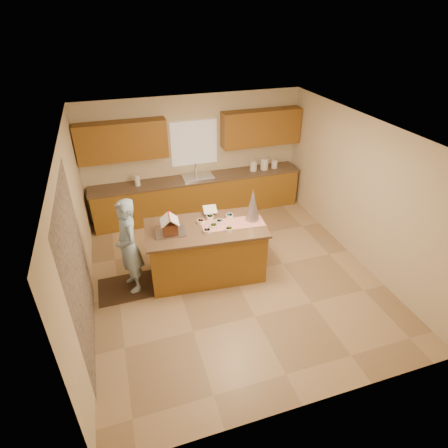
{
  "coord_description": "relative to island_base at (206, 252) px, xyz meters",
  "views": [
    {
      "loc": [
        -1.79,
        -5.08,
        4.37
      ],
      "look_at": [
        -0.1,
        0.2,
        1.0
      ],
      "focal_mm": 29.47,
      "sensor_mm": 36.0,
      "label": 1
    }
  ],
  "objects": [
    {
      "name": "wall_right",
      "position": [
        2.95,
        -0.18,
        0.86
      ],
      "size": [
        5.5,
        5.5,
        0.0
      ],
      "primitive_type": "plane",
      "color": "beige",
      "rests_on": "floor"
    },
    {
      "name": "upper_cabinet_right",
      "position": [
        2.0,
        2.39,
        1.41
      ],
      "size": [
        1.85,
        0.35,
        0.8
      ],
      "primitive_type": "cube",
      "color": "brown",
      "rests_on": "wall_back"
    },
    {
      "name": "tinsel_tree",
      "position": [
        0.86,
        -0.02,
        0.83
      ],
      "size": [
        0.26,
        0.26,
        0.61
      ],
      "primitive_type": "cone",
      "rotation": [
        0.0,
        0.0,
        -0.09
      ],
      "color": "silver",
      "rests_on": "island_top"
    },
    {
      "name": "paper_towel",
      "position": [
        -0.91,
        2.27,
        0.56
      ],
      "size": [
        0.11,
        0.11,
        0.25
      ],
      "primitive_type": "cylinder",
      "color": "white",
      "rests_on": "back_counter_top"
    },
    {
      "name": "faucet",
      "position": [
        0.45,
        2.45,
        0.57
      ],
      "size": [
        0.03,
        0.03,
        0.28
      ],
      "primitive_type": "cylinder",
      "color": "silver",
      "rests_on": "back_counter_top"
    },
    {
      "name": "canister_a",
      "position": [
        1.8,
        2.27,
        0.55
      ],
      "size": [
        0.17,
        0.17,
        0.23
      ],
      "primitive_type": "cylinder",
      "color": "white",
      "rests_on": "back_counter_top"
    },
    {
      "name": "stone_accent",
      "position": [
        -2.03,
        -0.98,
        0.76
      ],
      "size": [
        0.0,
        2.5,
        2.5
      ],
      "primitive_type": "plane",
      "rotation": [
        1.57,
        0.0,
        1.57
      ],
      "color": "gray",
      "rests_on": "wall_left"
    },
    {
      "name": "sink",
      "position": [
        0.45,
        2.27,
        0.4
      ],
      "size": [
        0.7,
        0.45,
        0.12
      ],
      "primitive_type": "cube",
      "color": "silver",
      "rests_on": "back_counter_top"
    },
    {
      "name": "boy",
      "position": [
        -1.33,
        0.02,
        0.38
      ],
      "size": [
        0.53,
        0.7,
        1.71
      ],
      "primitive_type": "imported",
      "rotation": [
        0.0,
        0.0,
        -1.36
      ],
      "color": "#97BBD7",
      "rests_on": "rug"
    },
    {
      "name": "baking_tray",
      "position": [
        -0.61,
        -0.0,
        0.54
      ],
      "size": [
        0.54,
        0.42,
        0.03
      ],
      "primitive_type": "cube",
      "rotation": [
        0.0,
        0.0,
        -0.09
      ],
      "color": "silver",
      "rests_on": "island_top"
    },
    {
      "name": "canister_c",
      "position": [
        2.35,
        2.27,
        0.54
      ],
      "size": [
        0.15,
        0.15,
        0.21
      ],
      "primitive_type": "cylinder",
      "color": "white",
      "rests_on": "back_counter_top"
    },
    {
      "name": "ceiling",
      "position": [
        0.45,
        -0.18,
        2.21
      ],
      "size": [
        5.5,
        5.5,
        0.0
      ],
      "primitive_type": "plane",
      "color": "silver",
      "rests_on": "floor"
    },
    {
      "name": "back_counter_base",
      "position": [
        0.45,
        2.27,
        -0.05
      ],
      "size": [
        4.8,
        0.6,
        0.88
      ],
      "primitive_type": "cube",
      "color": "#8D5B1D",
      "rests_on": "floor"
    },
    {
      "name": "island_base",
      "position": [
        0.0,
        0.0,
        0.0
      ],
      "size": [
        2.07,
        1.16,
        0.97
      ],
      "primitive_type": "cube",
      "rotation": [
        0.0,
        0.0,
        -0.09
      ],
      "color": "#8D5B1D",
      "rests_on": "floor"
    },
    {
      "name": "wall_left",
      "position": [
        -2.05,
        -0.18,
        0.86
      ],
      "size": [
        5.5,
        5.5,
        0.0
      ],
      "primitive_type": "plane",
      "color": "beige",
      "rests_on": "floor"
    },
    {
      "name": "back_counter_top",
      "position": [
        0.45,
        2.27,
        0.41
      ],
      "size": [
        4.85,
        0.63,
        0.04
      ],
      "primitive_type": "cube",
      "color": "brown",
      "rests_on": "back_counter_base"
    },
    {
      "name": "floor",
      "position": [
        0.45,
        -0.18,
        -0.49
      ],
      "size": [
        5.5,
        5.5,
        0.0
      ],
      "primitive_type": "plane",
      "color": "tan",
      "rests_on": "ground"
    },
    {
      "name": "wall_back",
      "position": [
        0.45,
        2.57,
        0.86
      ],
      "size": [
        5.5,
        5.5,
        0.0
      ],
      "primitive_type": "plane",
      "color": "beige",
      "rests_on": "floor"
    },
    {
      "name": "gingerbread_house",
      "position": [
        -0.61,
        -0.0,
        0.67
      ],
      "size": [
        0.33,
        0.33,
        0.31
      ],
      "color": "#592F17",
      "rests_on": "baking_tray"
    },
    {
      "name": "candy_bowls",
      "position": [
        0.2,
        0.02,
        0.56
      ],
      "size": [
        0.68,
        0.63,
        0.06
      ],
      "color": "green",
      "rests_on": "island_top"
    },
    {
      "name": "rug",
      "position": [
        -1.38,
        0.02,
        -0.48
      ],
      "size": [
        1.16,
        0.76,
        0.01
      ],
      "primitive_type": "cube",
      "color": "black",
      "rests_on": "floor"
    },
    {
      "name": "wall_front",
      "position": [
        0.45,
        -2.93,
        0.86
      ],
      "size": [
        5.5,
        5.5,
        0.0
      ],
      "primitive_type": "plane",
      "color": "beige",
      "rests_on": "floor"
    },
    {
      "name": "island_top",
      "position": [
        0.0,
        0.0,
        0.51
      ],
      "size": [
        2.16,
        1.26,
        0.04
      ],
      "primitive_type": "cube",
      "rotation": [
        0.0,
        0.0,
        -0.09
      ],
      "color": "brown",
      "rests_on": "island_base"
    },
    {
      "name": "window_curtain",
      "position": [
        0.45,
        2.54,
        1.16
      ],
      "size": [
        1.05,
        0.03,
        1.0
      ],
      "primitive_type": "cube",
      "color": "white",
      "rests_on": "wall_back"
    },
    {
      "name": "upper_cabinet_left",
      "position": [
        -1.1,
        2.39,
        1.41
      ],
      "size": [
        1.85,
        0.35,
        0.8
      ],
      "primitive_type": "cube",
      "color": "brown",
      "rests_on": "wall_back"
    },
    {
      "name": "canister_b",
      "position": [
        2.08,
        2.27,
        0.57
      ],
      "size": [
        0.19,
        0.19,
        0.27
      ],
      "primitive_type": "cylinder",
      "color": "white",
      "rests_on": "back_counter_top"
    },
    {
      "name": "table_runner",
      "position": [
        0.5,
        -0.04,
        0.53
      ],
      "size": [
        1.14,
        0.49,
        0.01
      ],
      "primitive_type": "cube",
      "rotation": [
        0.0,
        0.0,
        -0.09
      ],
      "color": "red",
      "rests_on": "island_top"
    },
    {
      "name": "cookbook",
      "position": [
        0.2,
        0.4,
        0.63
      ],
      "size": [
        0.26,
        0.21,
        0.1
      ],
      "primitive_type": "cube",
      "rotation": [
        -1.13,
        0.0,
        -0.09
      ],
      "color": "white",
      "rests_on": "island_top"
    }
  ]
}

